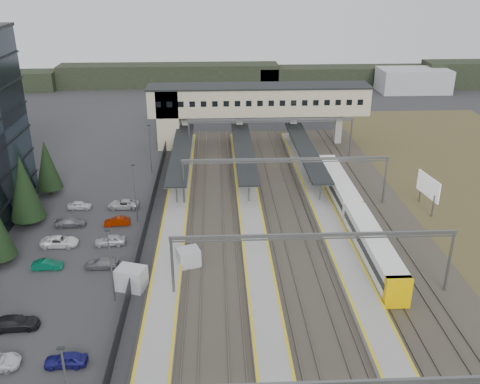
{
  "coord_description": "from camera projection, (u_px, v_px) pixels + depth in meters",
  "views": [
    {
      "loc": [
        2.54,
        -53.96,
        31.47
      ],
      "look_at": [
        5.57,
        10.01,
        4.0
      ],
      "focal_mm": 40.0,
      "sensor_mm": 36.0,
      "label": 1
    }
  ],
  "objects": [
    {
      "name": "footbridge",
      "position": [
        243.0,
        103.0,
        97.59
      ],
      "size": [
        40.4,
        6.4,
        11.2
      ],
      "color": "tan",
      "rests_on": "ground"
    },
    {
      "name": "treeline_far",
      "position": [
        292.0,
        76.0,
        146.41
      ],
      "size": [
        170.0,
        19.0,
        7.0
      ],
      "color": "black",
      "rests_on": "ground"
    },
    {
      "name": "rail_corridor",
      "position": [
        272.0,
        234.0,
        66.71
      ],
      "size": [
        34.0,
        90.0,
        0.92
      ],
      "color": "#3A372D",
      "rests_on": "ground"
    },
    {
      "name": "train",
      "position": [
        354.0,
        215.0,
        68.27
      ],
      "size": [
        2.62,
        36.34,
        3.29
      ],
      "color": "white",
      "rests_on": "ground"
    },
    {
      "name": "fence",
      "position": [
        144.0,
        232.0,
        65.74
      ],
      "size": [
        0.08,
        90.0,
        2.0
      ],
      "color": "#26282B",
      "rests_on": "ground"
    },
    {
      "name": "canopies",
      "position": [
        244.0,
        150.0,
        85.37
      ],
      "size": [
        23.1,
        30.0,
        3.28
      ],
      "color": "black",
      "rests_on": "ground"
    },
    {
      "name": "gantries",
      "position": [
        297.0,
        199.0,
        62.74
      ],
      "size": [
        28.4,
        62.28,
        7.17
      ],
      "color": "slate",
      "rests_on": "ground"
    },
    {
      "name": "ground",
      "position": [
        196.0,
        259.0,
        61.83
      ],
      "size": [
        220.0,
        220.0,
        0.0
      ],
      "primitive_type": "plane",
      "color": "#2B2B2D",
      "rests_on": "ground"
    },
    {
      "name": "relay_cabin_far",
      "position": [
        189.0,
        258.0,
        59.82
      ],
      "size": [
        2.92,
        2.67,
        2.2
      ],
      "color": "#A7A9AC",
      "rests_on": "ground"
    },
    {
      "name": "lampposts",
      "position": [
        125.0,
        222.0,
        60.92
      ],
      "size": [
        0.5,
        53.25,
        8.07
      ],
      "color": "slate",
      "rests_on": "ground"
    },
    {
      "name": "relay_cabin_near",
      "position": [
        131.0,
        278.0,
        55.74
      ],
      "size": [
        3.44,
        2.95,
        2.43
      ],
      "color": "#A7A9AC",
      "rests_on": "ground"
    },
    {
      "name": "car_park",
      "position": [
        63.0,
        280.0,
        56.57
      ],
      "size": [
        10.5,
        44.2,
        1.29
      ],
      "color": "#B3B3B7",
      "rests_on": "ground"
    },
    {
      "name": "billboard",
      "position": [
        428.0,
        187.0,
        72.99
      ],
      "size": [
        0.95,
        5.76,
        4.89
      ],
      "color": "slate",
      "rests_on": "ground"
    }
  ]
}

